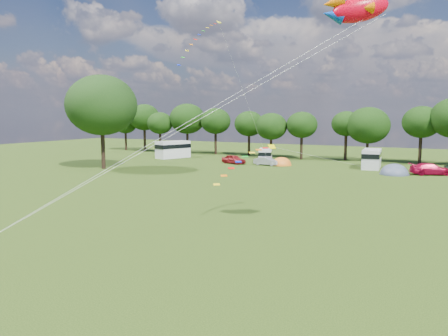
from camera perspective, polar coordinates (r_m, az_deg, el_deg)
The scene contains 14 objects.
ground_plane at distance 24.83m, azimuth -8.79°, elevation -11.23°, with size 180.00×180.00×0.00m, color black.
tree_line at distance 74.42m, azimuth 21.00°, elevation 5.48°, with size 102.98×10.98×10.27m.
big_tree at distance 64.40m, azimuth -15.70°, elevation 7.90°, with size 10.00×10.00×13.28m.
car_a at distance 68.77m, azimuth 1.27°, elevation 1.15°, with size 1.67×4.25×1.42m, color maroon.
car_b at distance 66.88m, azimuth 5.59°, elevation 0.90°, with size 1.37×3.68×1.30m, color gray.
car_c at distance 62.06m, azimuth 25.41°, elevation -0.13°, with size 2.10×4.99×1.50m, color #AD082F.
campervan_a at distance 78.40m, azimuth -6.68°, elevation 2.49°, with size 4.45×6.66×3.01m.
campervan_b at distance 69.99m, azimuth 5.43°, elevation 1.65°, with size 3.46×5.09×2.30m.
campervan_c at distance 66.27m, azimuth 18.73°, elevation 1.23°, with size 2.89×5.83×2.76m.
tent_orange at distance 67.38m, azimuth 7.50°, elevation 0.38°, with size 3.14×3.44×2.46m.
tent_greyblue at distance 60.69m, azimuth 21.33°, elevation -0.77°, with size 3.72×4.08×2.77m.
fish_kite at distance 25.33m, azimuth 16.71°, elevation 19.25°, with size 3.69×2.73×1.99m.
streamer_kite_a at distance 54.98m, azimuth -2.85°, elevation 16.89°, with size 3.18×5.53×5.73m.
streamer_kite_c at distance 32.90m, azimuth 3.44°, elevation 1.36°, with size 3.08×4.89×2.77m.
Camera 1 is at (14.12, -18.89, 7.74)m, focal length 35.00 mm.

